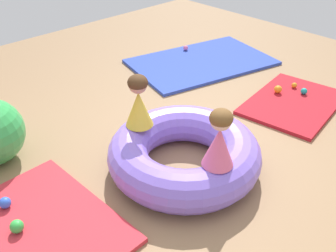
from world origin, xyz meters
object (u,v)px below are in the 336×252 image
(play_ball_green, at_px, (17,226))
(play_ball_teal, at_px, (304,91))
(play_ball_orange_second, at_px, (294,85))
(play_ball_pink, at_px, (186,48))
(play_ball_orange, at_px, (278,89))
(child_in_yellow, at_px, (139,101))
(child_in_pink, at_px, (219,139))
(play_ball_blue, at_px, (5,203))
(inflatable_cushion, at_px, (184,153))

(play_ball_green, height_order, play_ball_teal, play_ball_green)
(play_ball_teal, xyz_separation_m, play_ball_orange_second, (0.06, 0.16, -0.01))
(play_ball_pink, bearing_deg, play_ball_orange, -95.88)
(child_in_yellow, relative_size, play_ball_green, 4.83)
(play_ball_teal, bearing_deg, child_in_pink, -169.31)
(play_ball_green, bearing_deg, play_ball_blue, 81.48)
(play_ball_orange, height_order, play_ball_teal, play_ball_orange)
(inflatable_cushion, xyz_separation_m, play_ball_pink, (1.93, 1.85, -0.10))
(inflatable_cushion, xyz_separation_m, play_ball_orange_second, (2.01, 0.13, -0.10))
(inflatable_cushion, xyz_separation_m, play_ball_orange, (1.76, 0.19, -0.09))
(play_ball_orange, relative_size, play_ball_green, 0.93)
(child_in_pink, relative_size, play_ball_pink, 6.77)
(play_ball_pink, bearing_deg, play_ball_blue, -158.94)
(play_ball_pink, relative_size, play_ball_green, 0.71)
(child_in_pink, height_order, play_ball_pink, child_in_pink)
(play_ball_orange, bearing_deg, child_in_yellow, 173.56)
(inflatable_cushion, xyz_separation_m, child_in_pink, (-0.08, -0.42, 0.40))
(child_in_pink, relative_size, play_ball_orange, 5.21)
(play_ball_orange, bearing_deg, play_ball_teal, -49.81)
(play_ball_teal, bearing_deg, play_ball_green, 174.28)
(play_ball_green, bearing_deg, play_ball_teal, -5.72)
(inflatable_cushion, xyz_separation_m, play_ball_blue, (-1.34, 0.59, -0.09))
(inflatable_cushion, relative_size, play_ball_teal, 17.70)
(play_ball_blue, distance_m, play_ball_green, 0.29)
(play_ball_blue, xyz_separation_m, play_ball_green, (-0.04, -0.29, 0.00))
(child_in_pink, distance_m, play_ball_green, 1.57)
(child_in_yellow, height_order, play_ball_orange_second, child_in_yellow)
(play_ball_pink, bearing_deg, play_ball_green, -154.94)
(play_ball_orange, bearing_deg, inflatable_cushion, -173.89)
(child_in_yellow, bearing_deg, play_ball_blue, -106.87)
(play_ball_green, distance_m, play_ball_orange_second, 3.41)
(play_ball_pink, height_order, play_ball_orange_second, play_ball_pink)
(play_ball_orange_second, bearing_deg, inflatable_cushion, -176.42)
(play_ball_orange, xyz_separation_m, play_ball_blue, (-3.10, 0.40, -0.00))
(play_ball_orange, relative_size, play_ball_pink, 1.30)
(play_ball_pink, xyz_separation_m, play_ball_teal, (0.02, -1.89, 0.00))
(play_ball_orange_second, bearing_deg, play_ball_orange, 166.24)
(inflatable_cushion, bearing_deg, play_ball_teal, -1.12)
(inflatable_cushion, distance_m, play_ball_teal, 1.95)
(child_in_yellow, relative_size, child_in_pink, 1.00)
(play_ball_blue, xyz_separation_m, play_ball_orange_second, (3.36, -0.46, -0.01))
(child_in_yellow, height_order, play_ball_pink, child_in_yellow)
(child_in_yellow, distance_m, play_ball_orange_second, 2.24)
(play_ball_orange_second, bearing_deg, play_ball_blue, 172.19)
(play_ball_pink, height_order, play_ball_green, play_ball_green)
(child_in_pink, height_order, play_ball_blue, child_in_pink)
(inflatable_cushion, relative_size, play_ball_blue, 14.62)
(play_ball_teal, bearing_deg, play_ball_pink, 90.62)
(play_ball_pink, xyz_separation_m, play_ball_green, (-3.32, -1.55, 0.01))
(play_ball_orange, relative_size, play_ball_blue, 1.01)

